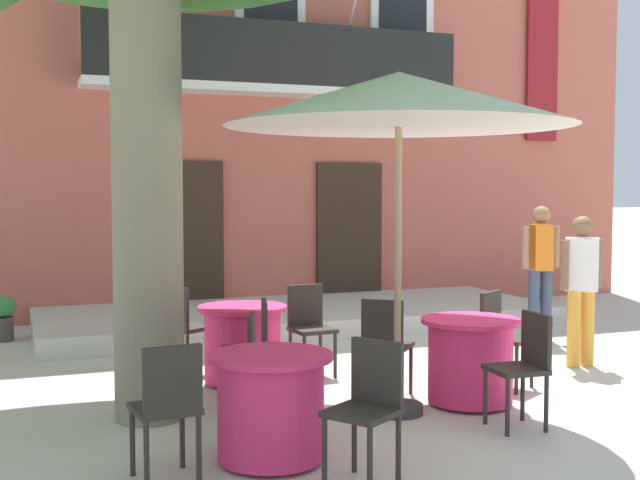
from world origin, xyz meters
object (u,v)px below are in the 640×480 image
object	(u,v)px
cafe_table_near_tree	(271,406)
cafe_table_middle	(243,344)
cafe_chair_near_tree_1	(368,401)
cafe_chair_front_0	(385,340)
cafe_chair_middle_1	(253,344)
cafe_umbrella	(399,101)
cafe_chair_middle_0	(182,323)
cafe_chair_front_2	(500,332)
cafe_chair_middle_2	(309,323)
ground_planter_left	(2,316)
cafe_chair_near_tree_2	(265,363)
pedestrian_by_tree	(541,265)
cafe_table_front	(470,360)
cafe_chair_near_tree_0	(168,402)
ground_planter_right	(542,295)
cafe_chair_front_1	(524,361)
pedestrian_near_entrance	(582,282)

from	to	relation	value
cafe_table_near_tree	cafe_table_middle	size ratio (longest dim) A/B	1.00
cafe_chair_near_tree_1	cafe_chair_front_0	xyz separation A→B (m)	(1.01, 1.86, 0.00)
cafe_chair_middle_1	cafe_umbrella	distance (m)	2.45
cafe_chair_middle_0	cafe_chair_front_2	world-z (taller)	same
cafe_chair_middle_2	cafe_chair_front_2	size ratio (longest dim) A/B	1.00
cafe_chair_middle_2	cafe_chair_middle_1	bearing A→B (deg)	-134.00
cafe_chair_middle_0	ground_planter_left	bearing A→B (deg)	123.17
cafe_chair_near_tree_2	cafe_chair_front_2	distance (m)	2.57
pedestrian_by_tree	ground_planter_left	bearing A→B (deg)	159.20
cafe_table_front	cafe_chair_front_2	size ratio (longest dim) A/B	0.95
cafe_chair_middle_1	ground_planter_left	distance (m)	4.50
cafe_chair_middle_0	pedestrian_by_tree	distance (m)	4.56
cafe_chair_near_tree_0	cafe_umbrella	world-z (taller)	cafe_umbrella
cafe_chair_near_tree_0	ground_planter_right	xyz separation A→B (m)	(6.66, 5.24, -0.26)
cafe_chair_near_tree_2	cafe_chair_front_0	world-z (taller)	same
cafe_chair_front_1	pedestrian_near_entrance	xyz separation A→B (m)	(1.87, 1.68, 0.37)
cafe_chair_near_tree_2	cafe_chair_near_tree_1	bearing A→B (deg)	-77.53
cafe_umbrella	pedestrian_by_tree	xyz separation A→B (m)	(3.12, 2.34, -1.66)
cafe_chair_near_tree_0	cafe_chair_front_0	world-z (taller)	same
cafe_table_front	cafe_chair_front_0	world-z (taller)	cafe_chair_front_0
cafe_chair_near_tree_0	cafe_table_front	size ratio (longest dim) A/B	1.05
cafe_chair_middle_0	cafe_chair_near_tree_1	bearing A→B (deg)	-81.45
cafe_chair_middle_1	cafe_table_near_tree	bearing A→B (deg)	-101.55
cafe_table_near_tree	cafe_chair_middle_2	xyz separation A→B (m)	(1.17, 2.43, 0.14)
cafe_chair_middle_1	cafe_chair_front_2	distance (m)	2.39
cafe_table_front	cafe_chair_front_2	distance (m)	0.77
cafe_chair_near_tree_1	cafe_chair_front_0	world-z (taller)	same
cafe_chair_front_0	cafe_chair_front_2	bearing A→B (deg)	0.18
ground_planter_right	pedestrian_by_tree	distance (m)	2.51
cafe_chair_near_tree_1	pedestrian_near_entrance	world-z (taller)	pedestrian_near_entrance
cafe_chair_middle_2	cafe_chair_front_1	xyz separation A→B (m)	(0.95, -2.35, 0.00)
cafe_chair_near_tree_0	cafe_chair_front_0	xyz separation A→B (m)	(2.21, 1.44, 0.00)
cafe_chair_near_tree_0	cafe_umbrella	bearing A→B (deg)	24.54
cafe_chair_front_0	cafe_chair_front_1	distance (m)	1.36
cafe_umbrella	cafe_chair_near_tree_0	bearing A→B (deg)	-155.46
cafe_chair_front_2	ground_planter_left	bearing A→B (deg)	136.51
cafe_chair_front_1	pedestrian_near_entrance	size ratio (longest dim) A/B	0.57
cafe_table_near_tree	cafe_table_front	size ratio (longest dim) A/B	1.00
cafe_table_middle	cafe_umbrella	size ratio (longest dim) A/B	0.30
cafe_chair_middle_1	cafe_chair_middle_2	xyz separation A→B (m)	(0.86, 0.89, 0.00)
cafe_chair_middle_0	ground_planter_left	size ratio (longest dim) A/B	1.62
cafe_chair_front_2	ground_planter_right	xyz separation A→B (m)	(3.23, 3.80, -0.26)
cafe_chair_middle_0	pedestrian_by_tree	bearing A→B (deg)	3.40
cafe_umbrella	pedestrian_by_tree	distance (m)	4.24
cafe_table_near_tree	cafe_chair_near_tree_2	bearing A→B (deg)	76.05
cafe_chair_middle_0	cafe_chair_middle_2	world-z (taller)	same
cafe_chair_near_tree_1	cafe_chair_front_1	size ratio (longest dim) A/B	1.00
cafe_chair_near_tree_1	cafe_chair_near_tree_2	size ratio (longest dim) A/B	1.00
ground_planter_left	ground_planter_right	size ratio (longest dim) A/B	1.16
cafe_chair_near_tree_2	ground_planter_left	distance (m)	5.17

